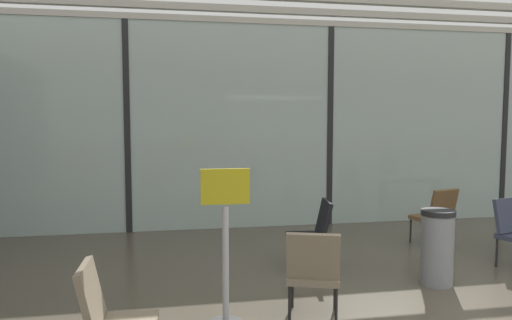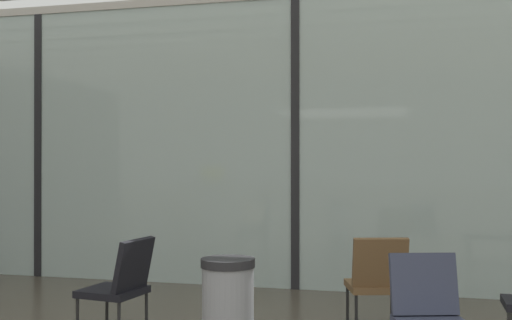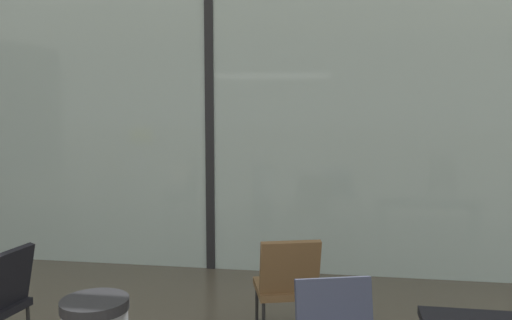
{
  "view_description": "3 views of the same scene",
  "coord_description": "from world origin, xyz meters",
  "px_view_note": "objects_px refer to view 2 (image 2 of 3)",
  "views": [
    {
      "loc": [
        -2.85,
        -2.94,
        1.87
      ],
      "look_at": [
        -1.09,
        6.5,
        1.07
      ],
      "focal_mm": 33.42,
      "sensor_mm": 36.0,
      "label": 1
    },
    {
      "loc": [
        1.42,
        -2.28,
        1.53
      ],
      "look_at": [
        -1.16,
        7.8,
        1.56
      ],
      "focal_mm": 44.21,
      "sensor_mm": 36.0,
      "label": 2
    },
    {
      "loc": [
        1.48,
        -0.77,
        1.94
      ],
      "look_at": [
        0.27,
        6.88,
        1.11
      ],
      "focal_mm": 37.22,
      "sensor_mm": 36.0,
      "label": 3
    }
  ],
  "objects_px": {
    "lounge_chair_5": "(377,278)",
    "lounge_chair_2": "(429,310)",
    "parked_airplane": "(264,130)",
    "lounge_chair_4": "(121,282)",
    "trash_bin": "(228,320)"
  },
  "relations": [
    {
      "from": "lounge_chair_2",
      "to": "lounge_chair_4",
      "type": "height_order",
      "value": "same"
    },
    {
      "from": "lounge_chair_2",
      "to": "lounge_chair_5",
      "type": "relative_size",
      "value": 1.0
    },
    {
      "from": "parked_airplane",
      "to": "lounge_chair_2",
      "type": "distance_m",
      "value": 8.92
    },
    {
      "from": "lounge_chair_4",
      "to": "trash_bin",
      "type": "height_order",
      "value": "lounge_chair_4"
    },
    {
      "from": "parked_airplane",
      "to": "lounge_chair_5",
      "type": "relative_size",
      "value": 14.08
    },
    {
      "from": "parked_airplane",
      "to": "lounge_chair_4",
      "type": "distance_m",
      "value": 7.96
    },
    {
      "from": "lounge_chair_5",
      "to": "lounge_chair_2",
      "type": "bearing_deg",
      "value": 94.2
    },
    {
      "from": "lounge_chair_2",
      "to": "trash_bin",
      "type": "distance_m",
      "value": 1.41
    },
    {
      "from": "lounge_chair_2",
      "to": "parked_airplane",
      "type": "bearing_deg",
      "value": 94.57
    },
    {
      "from": "parked_airplane",
      "to": "lounge_chair_5",
      "type": "xyz_separation_m",
      "value": [
        2.74,
        -7.02,
        -1.7
      ]
    },
    {
      "from": "lounge_chair_4",
      "to": "lounge_chair_5",
      "type": "distance_m",
      "value": 2.25
    },
    {
      "from": "lounge_chair_2",
      "to": "lounge_chair_4",
      "type": "bearing_deg",
      "value": 154.22
    },
    {
      "from": "trash_bin",
      "to": "parked_airplane",
      "type": "bearing_deg",
      "value": 101.99
    },
    {
      "from": "lounge_chair_2",
      "to": "lounge_chair_4",
      "type": "distance_m",
      "value": 2.59
    },
    {
      "from": "parked_airplane",
      "to": "lounge_chair_2",
      "type": "bearing_deg",
      "value": -68.78
    }
  ]
}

